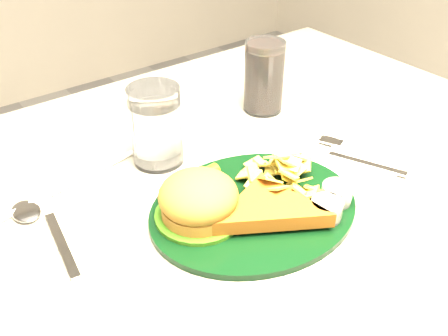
# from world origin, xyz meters

# --- Properties ---
(dinner_plate) EXTENTS (0.30, 0.26, 0.06)m
(dinner_plate) POSITION_xyz_m (0.04, -0.06, 0.78)
(dinner_plate) COLOR black
(dinner_plate) RESTS_ON table
(water_glass) EXTENTS (0.09, 0.09, 0.12)m
(water_glass) POSITION_xyz_m (0.01, 0.12, 0.81)
(water_glass) COLOR silver
(water_glass) RESTS_ON table
(cola_glass) EXTENTS (0.07, 0.07, 0.12)m
(cola_glass) POSITION_xyz_m (0.23, 0.14, 0.81)
(cola_glass) COLOR black
(cola_glass) RESTS_ON table
(fork_napkin) EXTENTS (0.16, 0.18, 0.01)m
(fork_napkin) POSITION_xyz_m (0.24, -0.07, 0.76)
(fork_napkin) COLOR silver
(fork_napkin) RESTS_ON table
(spoon) EXTENTS (0.07, 0.17, 0.01)m
(spoon) POSITION_xyz_m (-0.18, 0.03, 0.76)
(spoon) COLOR silver
(spoon) RESTS_ON table
(wrapped_straw) EXTENTS (0.24, 0.12, 0.01)m
(wrapped_straw) POSITION_xyz_m (-0.13, 0.13, 0.75)
(wrapped_straw) COLOR white
(wrapped_straw) RESTS_ON table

